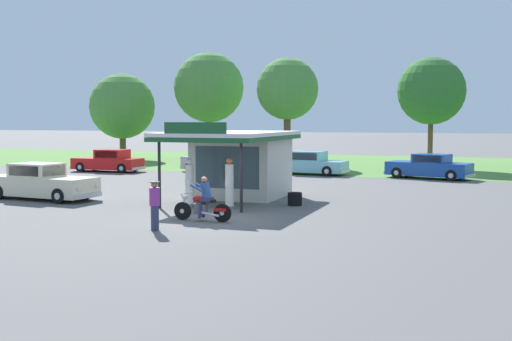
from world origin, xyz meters
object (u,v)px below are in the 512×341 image
at_px(gas_pump_nearside, 189,184).
at_px(gas_pump_offside, 229,185).
at_px(motorcycle_with_rider, 203,203).
at_px(parked_car_back_row_centre, 429,167).
at_px(bystander_strolling_foreground, 155,204).
at_px(featured_classic_sedan, 41,183).
at_px(spare_tire_stack, 295,199).
at_px(parked_car_back_row_right, 109,162).
at_px(parked_car_back_row_far_left, 306,164).
at_px(parked_car_back_row_far_right, 217,162).

distance_m(gas_pump_nearside, gas_pump_offside, 1.78).
distance_m(motorcycle_with_rider, parked_car_back_row_centre, 20.25).
distance_m(gas_pump_nearside, bystander_strolling_foreground, 5.77).
relative_size(featured_classic_sedan, spare_tire_stack, 9.15).
height_order(featured_classic_sedan, parked_car_back_row_centre, featured_classic_sedan).
height_order(motorcycle_with_rider, parked_car_back_row_right, motorcycle_with_rider).
relative_size(motorcycle_with_rider, parked_car_back_row_far_left, 0.38).
xyz_separation_m(gas_pump_nearside, parked_car_back_row_right, (-12.78, 13.84, -0.22)).
bearing_deg(featured_classic_sedan, gas_pump_offside, 0.93).
bearing_deg(gas_pump_offside, parked_car_back_row_far_left, 94.48).
relative_size(parked_car_back_row_far_left, spare_tire_stack, 9.56).
bearing_deg(parked_car_back_row_far_left, bystander_strolling_foreground, -87.51).
relative_size(featured_classic_sedan, parked_car_back_row_centre, 1.02).
relative_size(parked_car_back_row_right, bystander_strolling_foreground, 3.09).
bearing_deg(parked_car_back_row_right, spare_tire_stack, -35.82).
distance_m(bystander_strolling_foreground, spare_tire_stack, 7.76).
xyz_separation_m(motorcycle_with_rider, parked_car_back_row_far_left, (-1.63, 19.67, 0.03)).
height_order(gas_pump_nearside, parked_car_back_row_centre, gas_pump_nearside).
relative_size(featured_classic_sedan, bystander_strolling_foreground, 3.41).
height_order(parked_car_back_row_right, spare_tire_stack, parked_car_back_row_right).
xyz_separation_m(gas_pump_offside, parked_car_back_row_right, (-14.56, 13.84, -0.25)).
xyz_separation_m(featured_classic_sedan, bystander_strolling_foreground, (8.74, -5.44, 0.13)).
bearing_deg(parked_car_back_row_centre, gas_pump_offside, -112.31).
bearing_deg(motorcycle_with_rider, spare_tire_stack, 69.12).
relative_size(parked_car_back_row_centre, bystander_strolling_foreground, 3.34).
bearing_deg(parked_car_back_row_far_right, parked_car_back_row_centre, 0.76).
distance_m(parked_car_back_row_centre, parked_car_back_row_far_right, 13.88).
bearing_deg(featured_classic_sedan, parked_car_back_row_right, 111.45).
height_order(gas_pump_offside, featured_classic_sedan, gas_pump_offside).
bearing_deg(featured_classic_sedan, spare_tire_stack, 9.29).
xyz_separation_m(motorcycle_with_rider, parked_car_back_row_centre, (6.21, 19.28, 0.04)).
height_order(gas_pump_offside, parked_car_back_row_right, gas_pump_offside).
height_order(parked_car_back_row_far_left, bystander_strolling_foreground, bystander_strolling_foreground).
relative_size(gas_pump_offside, bystander_strolling_foreground, 1.28).
bearing_deg(parked_car_back_row_far_left, parked_car_back_row_far_right, -174.53).
height_order(gas_pump_nearside, parked_car_back_row_far_left, gas_pump_nearside).
height_order(motorcycle_with_rider, spare_tire_stack, motorcycle_with_rider).
relative_size(gas_pump_nearside, parked_car_back_row_far_right, 0.38).
bearing_deg(motorcycle_with_rider, parked_car_back_row_centre, 72.13).
relative_size(featured_classic_sedan, parked_car_back_row_far_right, 1.04).
xyz_separation_m(gas_pump_offside, parked_car_back_row_far_left, (-1.28, 16.37, -0.26)).
relative_size(gas_pump_nearside, parked_car_back_row_centre, 0.37).
bearing_deg(spare_tire_stack, parked_car_back_row_centre, 73.21).
relative_size(featured_classic_sedan, parked_car_back_row_right, 1.10).
height_order(gas_pump_offside, parked_car_back_row_far_left, gas_pump_offside).
xyz_separation_m(gas_pump_offside, motorcycle_with_rider, (0.34, -3.30, -0.29)).
height_order(gas_pump_offside, parked_car_back_row_far_right, gas_pump_offside).
distance_m(featured_classic_sedan, spare_tire_stack, 11.48).
bearing_deg(parked_car_back_row_right, featured_classic_sedan, -68.55).
relative_size(parked_car_back_row_far_left, bystander_strolling_foreground, 3.56).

